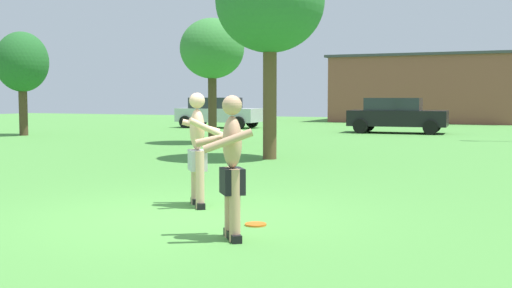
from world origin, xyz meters
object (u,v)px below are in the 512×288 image
at_px(player_near, 198,147).
at_px(player_in_black, 232,164).
at_px(tree_left_field, 212,50).
at_px(frisbee, 256,224).
at_px(car_black_far_end, 397,115).
at_px(car_silver_near_post, 218,112).
at_px(tree_behind_players, 270,3).
at_px(tree_right_field, 22,63).

xyz_separation_m(player_near, player_in_black, (1.41, -1.79, -0.03)).
distance_m(player_in_black, tree_left_field, 15.07).
height_order(player_near, frisbee, player_near).
bearing_deg(player_near, car_black_far_end, 92.12).
xyz_separation_m(player_near, car_silver_near_post, (-10.21, 21.11, -0.08)).
bearing_deg(tree_behind_players, tree_left_field, 132.15).
bearing_deg(player_in_black, player_near, 128.23).
relative_size(player_near, frisbee, 6.15).
bearing_deg(car_black_far_end, player_near, -87.88).
bearing_deg(car_black_far_end, player_in_black, -84.38).
relative_size(frisbee, car_black_far_end, 0.06).
xyz_separation_m(player_in_black, car_black_far_end, (-2.15, 21.85, -0.05)).
height_order(player_near, tree_behind_players, tree_behind_players).
bearing_deg(tree_right_field, car_black_far_end, 29.07).
distance_m(player_in_black, tree_right_field, 21.59).
distance_m(frisbee, car_black_far_end, 21.13).
bearing_deg(tree_behind_players, tree_right_field, 158.86).
bearing_deg(tree_left_field, player_in_black, -62.08).
xyz_separation_m(frisbee, tree_left_field, (-6.91, 12.31, 3.26)).
distance_m(car_black_far_end, tree_behind_players, 13.44).
height_order(frisbee, car_silver_near_post, car_silver_near_post).
bearing_deg(car_silver_near_post, player_in_black, -63.09).
height_order(car_silver_near_post, car_black_far_end, same).
bearing_deg(frisbee, tree_behind_players, 110.64).
distance_m(car_silver_near_post, tree_left_field, 11.08).
height_order(car_black_far_end, tree_right_field, tree_right_field).
height_order(player_near, player_in_black, player_near).
xyz_separation_m(player_in_black, tree_left_field, (-6.97, 13.14, 2.40)).
relative_size(player_near, tree_behind_players, 0.31).
relative_size(player_near, car_black_far_end, 0.39).
bearing_deg(tree_behind_players, car_silver_near_post, 121.32).
xyz_separation_m(player_near, tree_behind_players, (-1.66, 7.05, 3.18)).
bearing_deg(player_near, player_in_black, -51.77).
distance_m(player_in_black, car_black_far_end, 21.95).
bearing_deg(player_in_black, tree_right_field, 139.46).
bearing_deg(car_black_far_end, tree_left_field, -118.95).
bearing_deg(tree_left_field, tree_behind_players, -47.85).
relative_size(player_near, player_in_black, 1.02).
xyz_separation_m(player_near, frisbee, (1.35, -0.95, -0.90)).
bearing_deg(tree_left_field, tree_right_field, 174.99).
height_order(car_silver_near_post, tree_left_field, tree_left_field).
relative_size(player_near, car_silver_near_post, 0.39).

